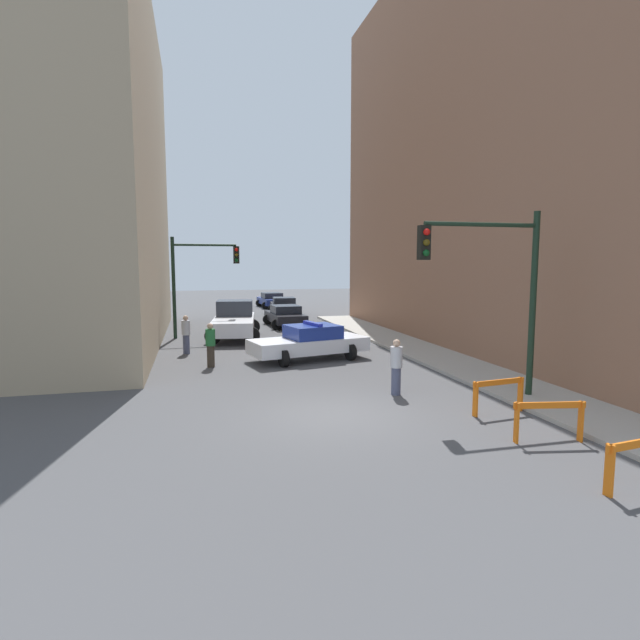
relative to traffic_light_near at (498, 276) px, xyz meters
name	(u,v)px	position (x,y,z in m)	size (l,w,h in m)	color
ground_plane	(333,415)	(-4.73, -0.13, -3.53)	(120.00, 120.00, 0.00)	#4C4C4F
sidewalk_right	(540,397)	(1.47, -0.13, -3.47)	(2.40, 44.00, 0.12)	#B2ADA3
building_right	(569,139)	(8.67, 7.87, 5.98)	(12.00, 28.00, 19.01)	#93664C
traffic_light_near	(498,276)	(0.00, 0.00, 0.00)	(3.64, 0.35, 5.20)	black
traffic_light_far	(195,272)	(-8.03, 14.41, -0.13)	(3.44, 0.35, 5.20)	black
police_car	(310,342)	(-3.67, 7.17, -2.81)	(5.00, 3.02, 1.52)	white
white_truck	(234,321)	(-6.14, 13.86, -2.62)	(3.08, 5.61, 1.90)	silver
parked_car_near	(285,315)	(-2.74, 17.83, -2.86)	(2.41, 4.38, 1.31)	black
parked_car_mid	(284,306)	(-1.59, 24.81, -2.86)	(2.52, 4.44, 1.31)	black
parked_car_far	(272,300)	(-1.61, 30.83, -2.86)	(2.47, 4.41, 1.31)	navy
pedestrian_crossing	(211,344)	(-7.58, 6.67, -2.67)	(0.49, 0.49, 1.66)	#382D23
pedestrian_corner	(186,334)	(-8.51, 9.75, -2.67)	(0.41, 0.41, 1.66)	#474C66
pedestrian_sidewalk	(396,366)	(-2.39, 1.33, -2.67)	(0.50, 0.50, 1.66)	#474C66
barrier_front	(640,455)	(-0.77, -5.51, -2.91)	(1.59, 0.34, 0.90)	orange
barrier_mid	(549,415)	(-0.72, -3.18, -2.91)	(1.58, 0.44, 0.90)	orange
barrier_back	(499,390)	(-0.55, -1.07, -2.91)	(1.59, 0.33, 0.90)	orange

